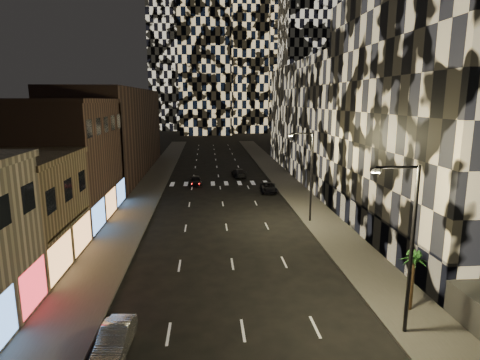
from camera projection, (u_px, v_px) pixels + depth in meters
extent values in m
cube|color=#47443F|center=(152.00, 184.00, 59.03)|extent=(4.00, 120.00, 0.15)
cube|color=#47443F|center=(286.00, 182.00, 60.65)|extent=(4.00, 120.00, 0.15)
cube|color=#4C4C47|center=(166.00, 184.00, 59.20)|extent=(0.20, 120.00, 0.15)
cube|color=#4C4C47|center=(272.00, 182.00, 60.48)|extent=(0.20, 120.00, 0.15)
cube|color=#826A4E|center=(0.00, 215.00, 29.35)|extent=(10.00, 10.00, 8.00)
cube|color=#4F372D|center=(59.00, 162.00, 41.17)|extent=(10.00, 15.00, 12.00)
cube|color=#4F372D|center=(115.00, 132.00, 66.86)|extent=(10.00, 40.00, 14.00)
cube|color=#232326|center=(461.00, 115.00, 34.39)|extent=(16.00, 25.00, 22.00)
cube|color=#383838|center=(367.00, 223.00, 35.64)|extent=(0.60, 25.00, 3.00)
cube|color=#232326|center=(338.00, 120.00, 66.54)|extent=(16.00, 40.00, 18.00)
cylinder|color=black|center=(411.00, 251.00, 20.55)|extent=(0.20, 0.20, 9.00)
cylinder|color=black|center=(397.00, 167.00, 19.60)|extent=(2.20, 0.14, 0.14)
cube|color=black|center=(376.00, 170.00, 19.53)|extent=(0.50, 0.25, 0.18)
cube|color=#FFEAB2|center=(375.00, 172.00, 19.55)|extent=(0.35, 0.18, 0.06)
cylinder|color=black|center=(311.00, 177.00, 40.09)|extent=(0.20, 0.20, 9.00)
cylinder|color=black|center=(302.00, 133.00, 39.14)|extent=(2.20, 0.14, 0.14)
cube|color=black|center=(291.00, 135.00, 39.07)|extent=(0.50, 0.25, 0.18)
cube|color=#FFEAB2|center=(291.00, 136.00, 39.09)|extent=(0.35, 0.18, 0.06)
imported|color=#9FA0A4|center=(115.00, 339.00, 19.80)|extent=(1.57, 4.04, 1.31)
imported|color=black|center=(196.00, 180.00, 58.51)|extent=(1.84, 4.13, 1.38)
imported|color=black|center=(239.00, 173.00, 64.78)|extent=(2.36, 4.79, 1.34)
imported|color=black|center=(269.00, 188.00, 54.07)|extent=(2.33, 4.57, 1.24)
cylinder|color=#47331E|center=(412.00, 285.00, 23.37)|extent=(0.23, 0.23, 3.10)
sphere|color=#1A4719|center=(414.00, 257.00, 23.04)|extent=(0.68, 0.68, 0.68)
cone|color=#1A4719|center=(418.00, 258.00, 23.03)|extent=(1.37, 0.48, 0.82)
cone|color=#1A4719|center=(416.00, 257.00, 23.22)|extent=(1.18, 1.11, 0.82)
cone|color=#1A4719|center=(412.00, 256.00, 23.28)|extent=(0.36, 1.36, 0.82)
cone|color=#1A4719|center=(410.00, 257.00, 23.17)|extent=(1.26, 0.99, 0.82)
cone|color=#1A4719|center=(411.00, 259.00, 22.96)|extent=(1.37, 0.64, 0.82)
cone|color=#1A4719|center=(415.00, 260.00, 22.82)|extent=(0.76, 1.35, 0.82)
cone|color=#1A4719|center=(418.00, 259.00, 22.85)|extent=(0.90, 1.31, 0.82)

